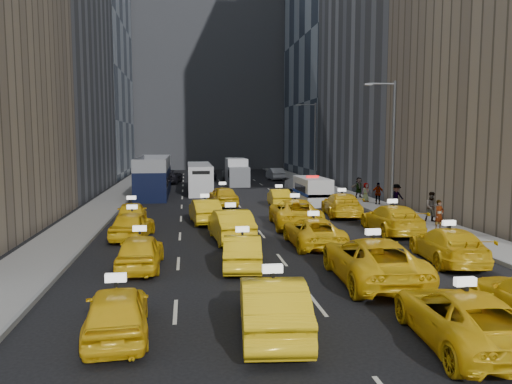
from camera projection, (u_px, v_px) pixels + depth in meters
The scene contains 41 objects.
ground at pixel (291, 272), 19.92m from camera, with size 160.00×160.00×0.00m, color black.
sidewalk_west at pixel (112, 199), 43.08m from camera, with size 3.00×90.00×0.15m, color gray.
sidewalk_east at pixel (346, 195), 45.98m from camera, with size 3.00×90.00×0.15m, color gray.
curb_west at pixel (129, 199), 43.28m from camera, with size 0.15×90.00×0.18m, color slate.
curb_east at pixel (331, 196), 45.78m from camera, with size 0.15×90.00×0.18m, color slate.
building_west_far at pixel (63, 23), 68.02m from camera, with size 16.00×22.00×42.00m, color #2D3847.
building_backdrop at pixel (208, 56), 88.68m from camera, with size 30.00×12.00×40.00m, color slate.
streetlight_near at pixel (391, 144), 32.48m from camera, with size 2.15×0.22×9.00m.
streetlight_far at pixel (314, 142), 52.17m from camera, with size 2.15×0.22×9.00m.
taxi_0 at pixel (117, 311), 13.33m from camera, with size 1.66×4.13×1.41m, color yellow.
taxi_1 at pixel (272, 305), 13.55m from camera, with size 1.69×4.84×1.59m, color yellow.
taxi_2 at pixel (463, 317), 12.88m from camera, with size 2.38×5.16×1.43m, color yellow.
taxi_4 at pixel (140, 251), 20.30m from camera, with size 1.73×4.29×1.46m, color yellow.
taxi_5 at pixel (242, 251), 20.45m from camera, with size 1.48×4.26×1.40m, color yellow.
taxi_6 at pixel (372, 260), 18.52m from camera, with size 2.75×5.97×1.66m, color yellow.
taxi_7 at pixel (448, 245), 21.42m from camera, with size 2.10×5.16×1.50m, color yellow.
taxi_8 at pixel (133, 225), 26.42m from camera, with size 1.76×4.39×1.49m, color yellow.
taxi_9 at pixel (231, 225), 25.90m from camera, with size 1.77×5.07×1.67m, color yellow.
taxi_10 at pixel (313, 232), 24.71m from camera, with size 2.34×5.07×1.41m, color yellow.
taxi_11 at pixel (392, 219), 28.03m from camera, with size 2.24×5.52×1.60m, color yellow.
taxi_12 at pixel (132, 213), 30.48m from camera, with size 1.77×4.39×1.50m, color yellow.
taxi_13 at pixel (205, 211), 31.46m from camera, with size 1.60×4.59×1.51m, color yellow.
taxi_14 at pixel (295, 213), 30.30m from camera, with size 2.75×5.97×1.66m, color yellow.
taxi_15 at pixel (342, 205), 34.18m from camera, with size 2.23×5.50×1.60m, color yellow.
taxi_16 at pixel (223, 196), 39.23m from camera, with size 1.87×4.65×1.58m, color yellow.
taxi_17 at pixel (279, 197), 39.43m from camera, with size 1.44×4.12×1.36m, color yellow.
nypd_van at pixel (312, 191), 40.60m from camera, with size 2.35×5.46×2.30m.
double_decker at pixel (154, 177), 46.64m from camera, with size 2.97×12.25×3.55m.
city_bus at pixel (199, 178), 49.68m from camera, with size 2.83×10.88×2.78m.
box_truck at pixel (237, 172), 57.11m from camera, with size 2.99×6.82×3.02m.
misc_car_0 at pixel (300, 184), 50.11m from camera, with size 1.70×4.88×1.61m, color #B8BCC0.
misc_car_1 at pixel (169, 176), 59.25m from camera, with size 2.71×5.88×1.63m, color black.
misc_car_2 at pixel (230, 174), 64.61m from camera, with size 2.01×4.96×1.44m, color slate.
misc_car_3 at pixel (207, 174), 64.06m from camera, with size 1.93×4.80×1.63m, color black.
misc_car_4 at pixel (275, 174), 64.12m from camera, with size 1.64×4.69×1.55m, color #B4B6BC.
pedestrian_0 at pixel (439, 215), 28.26m from camera, with size 0.62×0.41×1.70m, color gray.
pedestrian_1 at pixel (432, 207), 30.93m from camera, with size 0.91×0.50×1.87m, color gray.
pedestrian_2 at pixel (396, 196), 36.63m from camera, with size 1.18×0.49×1.83m, color gray.
pedestrian_3 at pixel (378, 193), 39.36m from camera, with size 1.00×0.45×1.70m, color gray.
pedestrian_4 at pixel (366, 192), 40.91m from camera, with size 0.76×0.41×1.55m, color gray.
pedestrian_5 at pixel (359, 187), 43.66m from camera, with size 1.66×0.48×1.79m, color gray.
Camera 1 is at (-4.10, -19.08, 5.31)m, focal length 35.00 mm.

